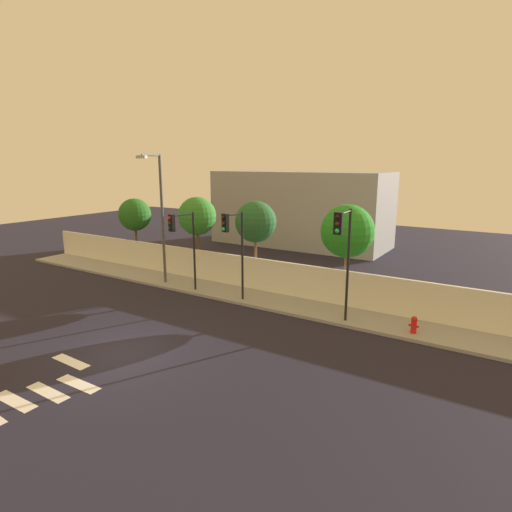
# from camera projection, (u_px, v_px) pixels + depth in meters

# --- Properties ---
(ground_plane) EXTENTS (80.00, 80.00, 0.00)m
(ground_plane) POSITION_uv_depth(u_px,v_px,m) (125.00, 353.00, 16.24)
(ground_plane) COLOR #1F1D2D
(sidewalk) EXTENTS (36.00, 2.40, 0.15)m
(sidewalk) POSITION_uv_depth(u_px,v_px,m) (244.00, 296.00, 22.98)
(sidewalk) COLOR gray
(sidewalk) RESTS_ON ground
(perimeter_wall) EXTENTS (36.00, 0.18, 1.80)m
(perimeter_wall) POSITION_uv_depth(u_px,v_px,m) (257.00, 274.00, 23.83)
(perimeter_wall) COLOR silver
(perimeter_wall) RESTS_ON sidewalk
(crosswalk_marking) EXTENTS (3.47, 4.74, 0.01)m
(crosswalk_marking) POSITION_uv_depth(u_px,v_px,m) (28.00, 395.00, 13.36)
(crosswalk_marking) COLOR silver
(crosswalk_marking) RESTS_ON ground
(traffic_light_left) EXTENTS (0.49, 1.38, 4.62)m
(traffic_light_left) POSITION_uv_depth(u_px,v_px,m) (233.00, 238.00, 21.08)
(traffic_light_left) COLOR black
(traffic_light_left) RESTS_ON sidewalk
(traffic_light_center) EXTENTS (0.35, 1.86, 5.11)m
(traffic_light_center) POSITION_uv_depth(u_px,v_px,m) (343.00, 243.00, 17.75)
(traffic_light_center) COLOR black
(traffic_light_center) RESTS_ON sidewalk
(traffic_light_right) EXTENTS (0.47, 1.72, 4.41)m
(traffic_light_right) POSITION_uv_depth(u_px,v_px,m) (182.00, 235.00, 22.64)
(traffic_light_right) COLOR black
(traffic_light_right) RESTS_ON sidewalk
(street_lamp_curbside) EXTENTS (0.63, 1.76, 7.49)m
(street_lamp_curbside) POSITION_uv_depth(u_px,v_px,m) (160.00, 210.00, 24.31)
(street_lamp_curbside) COLOR #4C4C51
(street_lamp_curbside) RESTS_ON sidewalk
(fire_hydrant) EXTENTS (0.44, 0.26, 0.74)m
(fire_hydrant) POSITION_uv_depth(u_px,v_px,m) (414.00, 324.00, 17.75)
(fire_hydrant) COLOR red
(fire_hydrant) RESTS_ON sidewalk
(roadside_tree_leftmost) EXTENTS (2.27, 2.27, 4.75)m
(roadside_tree_leftmost) POSITION_uv_depth(u_px,v_px,m) (135.00, 215.00, 29.55)
(roadside_tree_leftmost) COLOR brown
(roadside_tree_leftmost) RESTS_ON ground
(roadside_tree_midleft) EXTENTS (2.41, 2.41, 5.11)m
(roadside_tree_midleft) POSITION_uv_depth(u_px,v_px,m) (197.00, 216.00, 26.51)
(roadside_tree_midleft) COLOR brown
(roadside_tree_midleft) RESTS_ON ground
(roadside_tree_midright) EXTENTS (2.40, 2.40, 5.06)m
(roadside_tree_midright) POSITION_uv_depth(u_px,v_px,m) (256.00, 222.00, 24.22)
(roadside_tree_midright) COLOR brown
(roadside_tree_midright) RESTS_ON ground
(roadside_tree_rightmost) EXTENTS (2.72, 2.72, 5.16)m
(roadside_tree_rightmost) POSITION_uv_depth(u_px,v_px,m) (347.00, 231.00, 21.35)
(roadside_tree_rightmost) COLOR brown
(roadside_tree_rightmost) RESTS_ON ground
(low_building_distant) EXTENTS (15.27, 6.00, 6.44)m
(low_building_distant) POSITION_uv_depth(u_px,v_px,m) (300.00, 209.00, 37.15)
(low_building_distant) COLOR #999999
(low_building_distant) RESTS_ON ground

